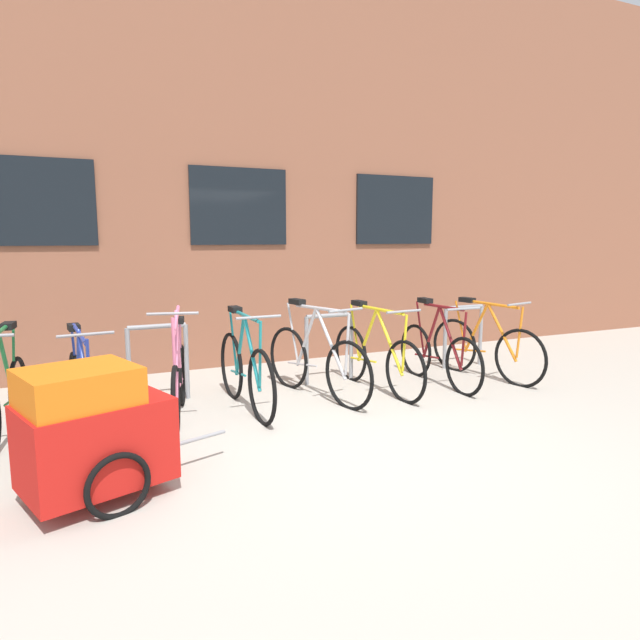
% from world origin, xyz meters
% --- Properties ---
extents(ground_plane, '(42.00, 42.00, 0.00)m').
position_xyz_m(ground_plane, '(0.00, 0.00, 0.00)').
color(ground_plane, '#B2ADA0').
extents(storefront_building, '(28.00, 7.48, 5.78)m').
position_xyz_m(storefront_building, '(0.00, 6.92, 2.89)').
color(storefront_building, brown).
rests_on(storefront_building, ground).
extents(bike_rack, '(6.64, 0.05, 0.84)m').
position_xyz_m(bike_rack, '(-0.29, 1.90, 0.52)').
color(bike_rack, gray).
rests_on(bike_rack, ground).
extents(bicycle_green, '(0.44, 1.65, 1.02)m').
position_xyz_m(bicycle_green, '(-2.66, 1.30, 0.37)').
color(bicycle_green, black).
rests_on(bicycle_green, ground).
extents(bicycle_teal, '(0.44, 1.70, 1.04)m').
position_xyz_m(bicycle_teal, '(-0.52, 1.28, 0.40)').
color(bicycle_teal, black).
rests_on(bicycle_teal, ground).
extents(bicycle_orange, '(0.51, 1.66, 1.00)m').
position_xyz_m(bicycle_orange, '(2.57, 1.29, 0.38)').
color(bicycle_orange, black).
rests_on(bicycle_orange, ground).
extents(bicycle_yellow, '(0.44, 1.78, 1.02)m').
position_xyz_m(bicycle_yellow, '(1.05, 1.36, 0.38)').
color(bicycle_yellow, black).
rests_on(bicycle_yellow, ground).
extents(bicycle_maroon, '(0.44, 1.65, 1.02)m').
position_xyz_m(bicycle_maroon, '(1.85, 1.28, 0.37)').
color(bicycle_maroon, black).
rests_on(bicycle_maroon, ground).
extents(bicycle_blue, '(0.44, 1.67, 0.99)m').
position_xyz_m(bicycle_blue, '(-2.04, 1.27, 0.36)').
color(bicycle_blue, black).
rests_on(bicycle_blue, ground).
extents(bicycle_silver, '(0.57, 1.75, 1.07)m').
position_xyz_m(bicycle_silver, '(0.31, 1.38, 0.40)').
color(bicycle_silver, black).
rests_on(bicycle_silver, ground).
extents(bicycle_pink, '(0.53, 1.57, 1.11)m').
position_xyz_m(bicycle_pink, '(-1.18, 1.29, 0.37)').
color(bicycle_pink, black).
rests_on(bicycle_pink, ground).
extents(bike_trailer, '(1.47, 0.86, 0.93)m').
position_xyz_m(bike_trailer, '(-2.01, -0.22, 0.47)').
color(bike_trailer, red).
rests_on(bike_trailer, ground).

